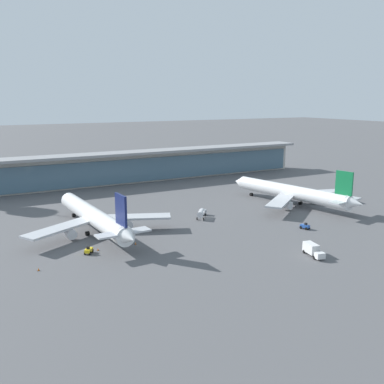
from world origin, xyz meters
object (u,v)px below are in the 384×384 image
(airliner_left_stand, at_px, (94,217))
(service_truck_under_wing_blue, at_px, (305,226))
(service_truck_near_nose_grey, at_px, (201,213))
(safety_cone_charlie, at_px, (38,269))
(service_truck_mid_apron_yellow, at_px, (89,250))
(safety_cone_bravo, at_px, (136,243))
(airliner_centre_stand, at_px, (293,192))
(service_truck_by_tail_white, at_px, (313,249))
(safety_cone_alpha, at_px, (98,249))

(airliner_left_stand, bearing_deg, service_truck_under_wing_blue, -25.41)
(service_truck_near_nose_grey, height_order, safety_cone_charlie, service_truck_near_nose_grey)
(service_truck_mid_apron_yellow, distance_m, safety_cone_bravo, 13.60)
(service_truck_under_wing_blue, xyz_separation_m, safety_cone_charlie, (-79.50, 4.75, -0.56))
(airliner_centre_stand, relative_size, service_truck_by_tail_white, 7.79)
(airliner_centre_stand, xyz_separation_m, service_truck_near_nose_grey, (-39.64, 1.15, -3.29))
(service_truck_under_wing_blue, xyz_separation_m, service_truck_mid_apron_yellow, (-65.70, 10.72, 0.00))
(safety_cone_bravo, bearing_deg, service_truck_mid_apron_yellow, -176.20)
(airliner_centre_stand, relative_size, safety_cone_charlie, 84.69)
(service_truck_near_nose_grey, height_order, service_truck_under_wing_blue, service_truck_near_nose_grey)
(service_truck_by_tail_white, relative_size, safety_cone_charlie, 10.87)
(service_truck_under_wing_blue, height_order, service_truck_by_tail_white, service_truck_by_tail_white)
(service_truck_mid_apron_yellow, xyz_separation_m, service_truck_by_tail_white, (50.66, -29.68, 0.82))
(airliner_centre_stand, distance_m, safety_cone_alpha, 82.04)
(service_truck_under_wing_blue, bearing_deg, safety_cone_alpha, 169.41)
(service_truck_near_nose_grey, relative_size, safety_cone_bravo, 11.69)
(airliner_centre_stand, xyz_separation_m, service_truck_under_wing_blue, (-17.79, -25.97, -4.12))
(service_truck_by_tail_white, distance_m, safety_cone_bravo, 48.10)
(service_truck_mid_apron_yellow, distance_m, service_truck_by_tail_white, 58.71)
(airliner_centre_stand, bearing_deg, service_truck_by_tail_white, -126.16)
(service_truck_by_tail_white, bearing_deg, airliner_centre_stand, 53.84)
(airliner_left_stand, xyz_separation_m, safety_cone_charlie, (-20.63, -23.21, -4.68))
(airliner_left_stand, relative_size, safety_cone_alpha, 85.15)
(airliner_left_stand, xyz_separation_m, safety_cone_alpha, (-4.01, -16.21, -4.68))
(service_truck_near_nose_grey, xyz_separation_m, service_truck_by_tail_white, (6.81, -46.08, -0.02))
(service_truck_under_wing_blue, height_order, safety_cone_bravo, service_truck_under_wing_blue)
(service_truck_near_nose_grey, height_order, service_truck_by_tail_white, service_truck_by_tail_white)
(service_truck_near_nose_grey, height_order, safety_cone_bravo, service_truck_near_nose_grey)
(service_truck_by_tail_white, height_order, safety_cone_charlie, service_truck_by_tail_white)
(safety_cone_charlie, bearing_deg, service_truck_mid_apron_yellow, 23.38)
(service_truck_near_nose_grey, distance_m, service_truck_by_tail_white, 46.58)
(service_truck_mid_apron_yellow, xyz_separation_m, safety_cone_charlie, (-13.80, -5.97, -0.56))
(airliner_centre_stand, bearing_deg, safety_cone_charlie, -167.70)
(service_truck_under_wing_blue, bearing_deg, safety_cone_charlie, 176.58)
(service_truck_by_tail_white, bearing_deg, airliner_left_stand, 133.05)
(airliner_centre_stand, bearing_deg, airliner_left_stand, 178.51)
(safety_cone_charlie, bearing_deg, airliner_centre_stand, 12.30)
(service_truck_near_nose_grey, height_order, safety_cone_alpha, service_truck_near_nose_grey)
(airliner_centre_stand, bearing_deg, service_truck_mid_apron_yellow, -169.65)
(airliner_left_stand, distance_m, service_truck_mid_apron_yellow, 19.00)
(service_truck_near_nose_grey, distance_m, service_truck_mid_apron_yellow, 46.82)
(service_truck_by_tail_white, relative_size, safety_cone_bravo, 10.87)
(airliner_centre_stand, height_order, service_truck_under_wing_blue, airliner_centre_stand)
(safety_cone_alpha, distance_m, safety_cone_bravo, 10.74)
(airliner_left_stand, xyz_separation_m, airliner_centre_stand, (76.65, -2.00, 0.00))
(airliner_left_stand, distance_m, safety_cone_alpha, 17.34)
(safety_cone_alpha, relative_size, safety_cone_bravo, 1.00)
(airliner_centre_stand, xyz_separation_m, service_truck_mid_apron_yellow, (-83.48, -15.25, -4.12))
(safety_cone_bravo, bearing_deg, airliner_centre_stand, 11.60)
(safety_cone_alpha, distance_m, safety_cone_charlie, 18.04)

